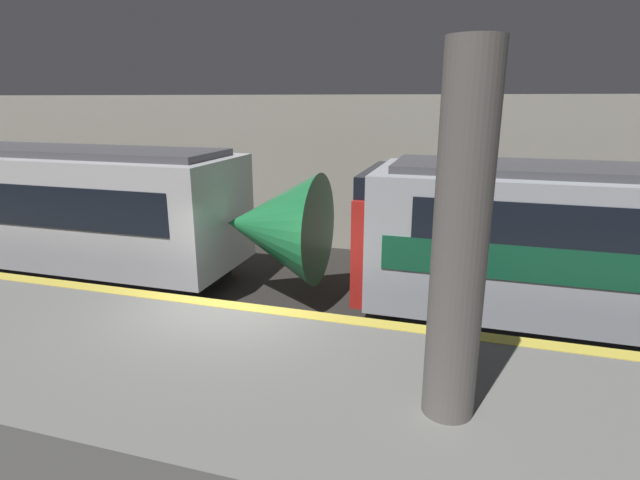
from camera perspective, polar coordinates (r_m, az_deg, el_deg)
ground_plane at (r=9.36m, az=-9.75°, el=-12.95°), size 120.00×120.00×0.00m
platform at (r=7.68m, az=-16.47°, el=-15.76°), size 40.00×3.82×1.07m
station_rear_barrier at (r=15.08m, az=1.98°, el=7.53°), size 50.00×0.15×4.59m
support_pillar_near at (r=5.32m, az=15.72°, el=-0.25°), size 0.57×0.57×3.98m
train_modern at (r=15.74m, az=-32.27°, el=3.22°), size 16.82×2.94×3.32m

